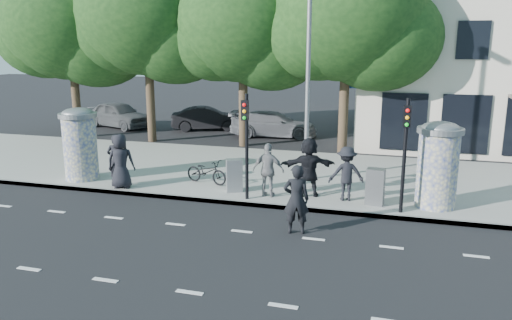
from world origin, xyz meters
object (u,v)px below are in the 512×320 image
(ad_column_left, at_px, (80,142))
(ped_a, at_px, (121,161))
(ad_column_right, at_px, (438,163))
(traffic_pole_near, at_px, (246,136))
(ped_b, at_px, (117,160))
(man_road, at_px, (296,199))
(bicycle, at_px, (207,172))
(cabinet_left, at_px, (234,175))
(ped_e, at_px, (268,170))
(car_mid, at_px, (207,119))
(cabinet_right, at_px, (375,187))
(car_left, at_px, (119,115))
(street_lamp, at_px, (308,51))
(car_right, at_px, (273,124))
(traffic_pole_far, at_px, (405,144))
(ped_d, at_px, (346,174))
(ped_f, at_px, (309,167))

(ad_column_left, height_order, ped_a, ad_column_left)
(ad_column_right, bearing_deg, traffic_pole_near, -171.11)
(ped_b, distance_m, man_road, 7.26)
(ad_column_left, bearing_deg, ped_b, -14.59)
(bicycle, bearing_deg, cabinet_left, -103.48)
(ped_e, bearing_deg, ad_column_right, -174.01)
(ped_a, bearing_deg, car_mid, -97.12)
(ped_e, distance_m, bicycle, 2.72)
(cabinet_right, relative_size, car_mid, 0.27)
(car_left, distance_m, car_mid, 5.63)
(street_lamp, height_order, bicycle, street_lamp)
(ad_column_right, height_order, traffic_pole_near, traffic_pole_near)
(ped_e, distance_m, car_right, 11.66)
(ped_e, relative_size, cabinet_right, 1.55)
(street_lamp, distance_m, ped_e, 4.50)
(traffic_pole_far, bearing_deg, cabinet_right, 143.15)
(traffic_pole_near, height_order, ped_e, traffic_pole_near)
(ped_e, relative_size, car_left, 0.38)
(car_right, bearing_deg, ped_d, -163.06)
(ad_column_left, bearing_deg, ped_e, -1.76)
(ped_b, relative_size, ped_d, 1.06)
(car_mid, relative_size, car_right, 0.87)
(ad_column_left, bearing_deg, car_right, 67.89)
(man_road, height_order, bicycle, man_road)
(cabinet_left, relative_size, car_left, 0.24)
(ped_b, height_order, bicycle, ped_b)
(ped_b, distance_m, bicycle, 3.16)
(ped_b, relative_size, ped_e, 1.04)
(bicycle, relative_size, cabinet_left, 1.50)
(traffic_pole_near, bearing_deg, ped_a, 179.28)
(ped_a, xyz_separation_m, car_right, (2.47, 11.77, -0.41))
(ped_d, distance_m, bicycle, 5.06)
(ped_b, bearing_deg, cabinet_left, 172.26)
(traffic_pole_far, distance_m, man_road, 3.68)
(street_lamp, xyz_separation_m, bicycle, (-3.33, -1.45, -4.21))
(ped_f, height_order, man_road, ped_f)
(ad_column_right, height_order, car_mid, ad_column_right)
(bicycle, distance_m, car_right, 10.44)
(cabinet_right, bearing_deg, ped_e, -171.60)
(ad_column_left, bearing_deg, traffic_pole_near, -6.11)
(car_mid, bearing_deg, ped_d, -162.79)
(car_left, bearing_deg, ped_b, -129.67)
(ad_column_right, bearing_deg, cabinet_right, -170.17)
(traffic_pole_far, height_order, ped_a, traffic_pole_far)
(street_lamp, distance_m, ped_b, 7.70)
(ped_d, height_order, car_mid, ped_d)
(ped_a, bearing_deg, car_left, -73.91)
(ad_column_right, distance_m, traffic_pole_near, 5.91)
(ad_column_left, bearing_deg, car_mid, 89.06)
(car_left, bearing_deg, ped_d, -107.70)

